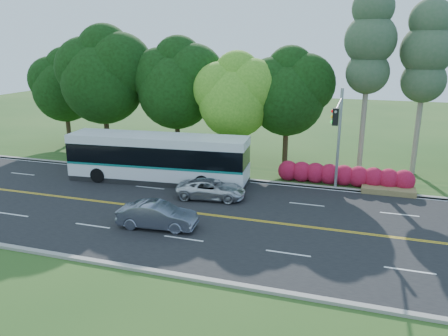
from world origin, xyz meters
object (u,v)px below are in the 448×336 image
(traffic_signal, at_px, (338,128))
(suv, at_px, (211,189))
(sedan, at_px, (157,215))
(transit_bus, at_px, (158,159))

(traffic_signal, relative_size, suv, 1.56)
(traffic_signal, height_order, suv, traffic_signal)
(traffic_signal, bearing_deg, suv, -161.05)
(traffic_signal, distance_m, sedan, 12.60)
(sedan, bearing_deg, traffic_signal, -53.64)
(traffic_signal, relative_size, transit_bus, 0.52)
(transit_bus, height_order, suv, transit_bus)
(sedan, distance_m, suv, 5.52)
(suv, bearing_deg, traffic_signal, -77.99)
(traffic_signal, height_order, sedan, traffic_signal)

